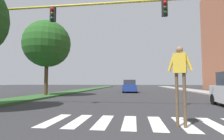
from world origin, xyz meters
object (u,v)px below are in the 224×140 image
at_px(tree_mid, 47,44).
at_px(pedestrian_performer, 180,73).
at_px(traffic_light_gantry, 54,26).
at_px(sedan_midblock, 130,87).

xyz_separation_m(tree_mid, pedestrian_performer, (10.05, -10.48, -3.55)).
bearing_deg(tree_mid, traffic_light_gantry, -59.36).
xyz_separation_m(traffic_light_gantry, pedestrian_performer, (5.72, -3.18, -2.77)).
distance_m(tree_mid, pedestrian_performer, 14.95).
bearing_deg(traffic_light_gantry, pedestrian_performer, -29.06).
height_order(traffic_light_gantry, sedan_midblock, traffic_light_gantry).
bearing_deg(tree_mid, pedestrian_performer, -46.21).
distance_m(traffic_light_gantry, sedan_midblock, 16.26).
bearing_deg(sedan_midblock, traffic_light_gantry, -103.24).
relative_size(traffic_light_gantry, pedestrian_performer, 4.39).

